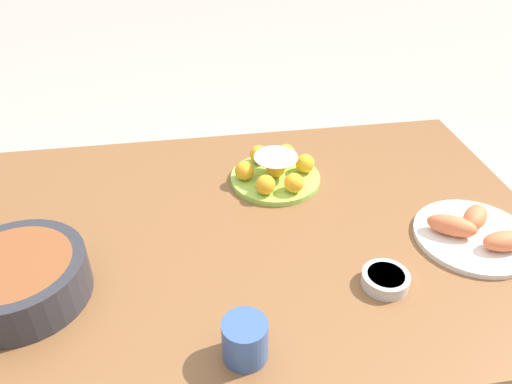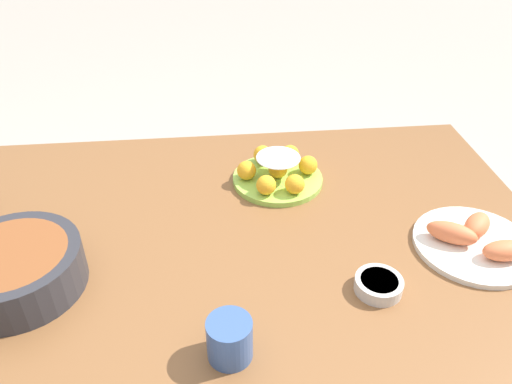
{
  "view_description": "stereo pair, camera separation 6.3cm",
  "coord_description": "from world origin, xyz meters",
  "px_view_note": "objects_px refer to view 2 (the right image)",
  "views": [
    {
      "loc": [
        0.1,
        0.96,
        1.51
      ],
      "look_at": [
        -0.07,
        -0.1,
        0.76
      ],
      "focal_mm": 35.0,
      "sensor_mm": 36.0,
      "label": 1
    },
    {
      "loc": [
        0.04,
        0.97,
        1.51
      ],
      "look_at": [
        -0.07,
        -0.1,
        0.76
      ],
      "focal_mm": 35.0,
      "sensor_mm": 36.0,
      "label": 2
    }
  ],
  "objects_px": {
    "serving_bowl": "(15,268)",
    "seafood_platter": "(475,241)",
    "dining_table": "(232,253)",
    "cake_plate": "(278,172)",
    "sauce_bowl": "(379,284)",
    "cup_far": "(230,339)"
  },
  "relations": [
    {
      "from": "serving_bowl",
      "to": "seafood_platter",
      "type": "bearing_deg",
      "value": -178.88
    },
    {
      "from": "dining_table",
      "to": "cake_plate",
      "type": "bearing_deg",
      "value": -124.96
    },
    {
      "from": "dining_table",
      "to": "sauce_bowl",
      "type": "height_order",
      "value": "sauce_bowl"
    },
    {
      "from": "serving_bowl",
      "to": "sauce_bowl",
      "type": "relative_size",
      "value": 2.77
    },
    {
      "from": "serving_bowl",
      "to": "seafood_platter",
      "type": "distance_m",
      "value": 1.04
    },
    {
      "from": "serving_bowl",
      "to": "sauce_bowl",
      "type": "distance_m",
      "value": 0.78
    },
    {
      "from": "cake_plate",
      "to": "serving_bowl",
      "type": "distance_m",
      "value": 0.71
    },
    {
      "from": "cup_far",
      "to": "cake_plate",
      "type": "bearing_deg",
      "value": -106.34
    },
    {
      "from": "cake_plate",
      "to": "cup_far",
      "type": "height_order",
      "value": "cake_plate"
    },
    {
      "from": "cup_far",
      "to": "sauce_bowl",
      "type": "bearing_deg",
      "value": -157.75
    },
    {
      "from": "sauce_bowl",
      "to": "dining_table",
      "type": "bearing_deg",
      "value": -37.76
    },
    {
      "from": "dining_table",
      "to": "cup_far",
      "type": "height_order",
      "value": "cup_far"
    },
    {
      "from": "cake_plate",
      "to": "serving_bowl",
      "type": "height_order",
      "value": "serving_bowl"
    },
    {
      "from": "sauce_bowl",
      "to": "serving_bowl",
      "type": "bearing_deg",
      "value": -6.79
    },
    {
      "from": "serving_bowl",
      "to": "cup_far",
      "type": "xyz_separation_m",
      "value": [
        -0.45,
        0.23,
        -0.01
      ]
    },
    {
      "from": "dining_table",
      "to": "seafood_platter",
      "type": "bearing_deg",
      "value": 167.93
    },
    {
      "from": "cake_plate",
      "to": "seafood_platter",
      "type": "relative_size",
      "value": 0.89
    },
    {
      "from": "dining_table",
      "to": "sauce_bowl",
      "type": "xyz_separation_m",
      "value": [
        -0.3,
        0.24,
        0.09
      ]
    },
    {
      "from": "dining_table",
      "to": "cake_plate",
      "type": "distance_m",
      "value": 0.28
    },
    {
      "from": "sauce_bowl",
      "to": "seafood_platter",
      "type": "distance_m",
      "value": 0.29
    },
    {
      "from": "dining_table",
      "to": "cup_far",
      "type": "distance_m",
      "value": 0.39
    },
    {
      "from": "seafood_platter",
      "to": "sauce_bowl",
      "type": "bearing_deg",
      "value": 22.63
    }
  ]
}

